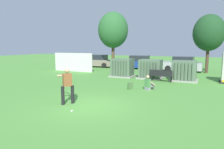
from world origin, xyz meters
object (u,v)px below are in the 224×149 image
at_px(transformer_mid_east, 184,71).
at_px(seated_spectator, 149,84).
at_px(park_bench, 161,75).
at_px(sports_ball, 72,111).
at_px(transformer_west, 122,68).
at_px(parked_car_right_of_center, 182,64).
at_px(batter, 67,84).
at_px(transformer_mid_west, 151,69).
at_px(parked_car_left_of_center, 139,63).
at_px(parked_car_leftmost, 98,61).
at_px(backpack, 130,86).

height_order(transformer_mid_east, seated_spectator, transformer_mid_east).
height_order(park_bench, sports_ball, park_bench).
bearing_deg(transformer_west, parked_car_right_of_center, 55.22).
bearing_deg(seated_spectator, batter, -120.82).
distance_m(transformer_mid_west, seated_spectator, 4.72).
xyz_separation_m(sports_ball, parked_car_left_of_center, (-2.36, 17.02, 0.71)).
distance_m(seated_spectator, parked_car_left_of_center, 12.14).
distance_m(sports_ball, parked_car_right_of_center, 16.87).
xyz_separation_m(park_bench, parked_car_left_of_center, (-4.30, 7.99, 0.22)).
distance_m(parked_car_leftmost, parked_car_left_of_center, 5.58).
bearing_deg(seated_spectator, parked_car_leftmost, 131.13).
height_order(seated_spectator, backpack, seated_spectator).
xyz_separation_m(parked_car_leftmost, parked_car_right_of_center, (10.67, -0.21, 0.00)).
height_order(park_bench, parked_car_leftmost, parked_car_leftmost).
relative_size(transformer_mid_west, transformer_mid_east, 1.00).
height_order(seated_spectator, parked_car_leftmost, parked_car_leftmost).
bearing_deg(batter, parked_car_leftmost, 113.78).
bearing_deg(transformer_west, transformer_mid_west, 1.18).
distance_m(transformer_mid_east, backpack, 5.62).
bearing_deg(backpack, sports_ball, -97.89).
height_order(parked_car_leftmost, parked_car_right_of_center, same).
distance_m(parked_car_leftmost, parked_car_right_of_center, 10.67).
height_order(parked_car_left_of_center, parked_car_right_of_center, same).
relative_size(parked_car_leftmost, parked_car_left_of_center, 1.02).
relative_size(transformer_west, parked_car_leftmost, 0.49).
height_order(batter, backpack, batter).
xyz_separation_m(sports_ball, parked_car_right_of_center, (2.74, 16.64, 0.71)).
bearing_deg(parked_car_left_of_center, batter, -84.94).
relative_size(batter, backpack, 3.95).
xyz_separation_m(park_bench, seated_spectator, (-0.09, -3.39, -0.16)).
distance_m(backpack, parked_car_leftmost, 14.47).
height_order(transformer_mid_east, park_bench, transformer_mid_east).
xyz_separation_m(transformer_west, transformer_mid_east, (5.30, -0.07, 0.00)).
distance_m(transformer_mid_west, parked_car_right_of_center, 6.69).
bearing_deg(sports_ball, transformer_mid_east, 70.68).
xyz_separation_m(transformer_west, backpack, (2.49, -4.90, -0.57)).
bearing_deg(parked_car_right_of_center, batter, -103.20).
height_order(sports_ball, backpack, backpack).
bearing_deg(parked_car_leftmost, batter, -66.22).
relative_size(transformer_mid_east, park_bench, 1.15).
distance_m(transformer_mid_east, parked_car_leftmost, 13.31).
height_order(transformer_west, transformer_mid_west, same).
bearing_deg(parked_car_left_of_center, seated_spectator, -69.70).
bearing_deg(park_bench, seated_spectator, -91.54).
bearing_deg(parked_car_right_of_center, seated_spectator, -94.61).
bearing_deg(sports_ball, seated_spectator, 71.87).
height_order(transformer_mid_west, sports_ball, transformer_mid_west).
distance_m(transformer_mid_west, sports_ball, 10.28).
height_order(transformer_mid_west, backpack, transformer_mid_west).
height_order(transformer_mid_west, batter, batter).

